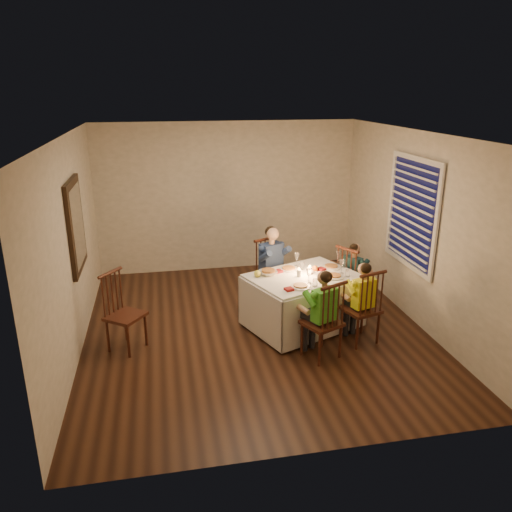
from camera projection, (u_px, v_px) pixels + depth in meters
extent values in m
plane|color=black|center=(255.00, 329.00, 6.82)|extent=(5.00, 5.00, 0.00)
cube|color=beige|center=(71.00, 248.00, 6.00)|extent=(0.02, 5.00, 2.60)
cube|color=beige|center=(416.00, 229.00, 6.81)|extent=(0.02, 5.00, 2.60)
cube|color=beige|center=(228.00, 197.00, 8.73)|extent=(4.50, 0.02, 2.60)
plane|color=white|center=(255.00, 134.00, 5.98)|extent=(5.00, 5.00, 0.00)
cube|color=white|center=(303.00, 277.00, 6.68)|extent=(1.66, 1.44, 0.04)
cube|color=white|center=(281.00, 289.00, 7.19)|extent=(1.33, 0.55, 0.68)
cube|color=white|center=(327.00, 315.00, 6.39)|extent=(1.33, 0.55, 0.68)
cube|color=white|center=(341.00, 290.00, 7.15)|extent=(0.40, 0.97, 0.68)
cube|color=white|center=(259.00, 313.00, 6.43)|extent=(0.40, 0.97, 0.68)
cylinder|color=silver|center=(289.00, 269.00, 6.88)|extent=(0.34, 0.34, 0.02)
cylinder|color=silver|center=(300.00, 287.00, 6.28)|extent=(0.34, 0.34, 0.02)
cylinder|color=silver|center=(334.00, 276.00, 6.61)|extent=(0.34, 0.34, 0.02)
cylinder|color=silver|center=(331.00, 267.00, 6.96)|extent=(0.34, 0.34, 0.02)
cylinder|color=white|center=(299.00, 273.00, 6.61)|extent=(0.06, 0.06, 0.10)
cylinder|color=white|center=(310.00, 271.00, 6.71)|extent=(0.06, 0.06, 0.10)
sphere|color=#FAEA42|center=(257.00, 274.00, 6.61)|extent=(0.09, 0.09, 0.09)
sphere|color=orange|center=(315.00, 268.00, 6.82)|extent=(0.08, 0.08, 0.08)
imported|color=silver|center=(268.00, 273.00, 6.69)|extent=(0.28, 0.28, 0.06)
cube|color=black|center=(76.00, 225.00, 6.22)|extent=(0.05, 0.95, 1.15)
cube|color=white|center=(78.00, 225.00, 6.22)|extent=(0.01, 0.78, 0.98)
cube|color=#0D0F37|center=(413.00, 213.00, 6.84)|extent=(0.01, 1.20, 1.40)
cube|color=white|center=(412.00, 213.00, 6.84)|extent=(0.03, 1.34, 1.54)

